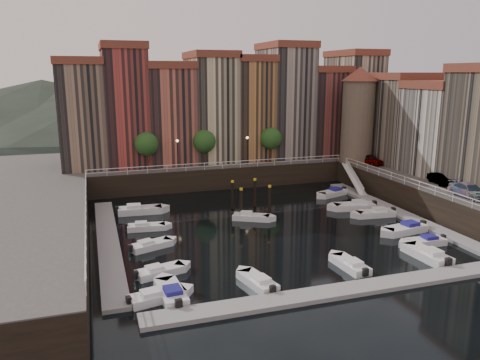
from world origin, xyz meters
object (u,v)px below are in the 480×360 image
object	(u,v)px
corner_tower	(358,114)
car_a	(370,160)
boat_left_0	(156,297)
car_b	(440,180)
car_c	(469,191)
boat_left_1	(159,271)
mooring_pilings	(249,198)
gangway	(354,177)
boat_left_2	(150,245)

from	to	relation	value
corner_tower	car_a	world-z (taller)	corner_tower
boat_left_0	car_b	distance (m)	37.67
car_a	car_c	distance (m)	19.08
boat_left_0	car_b	size ratio (longest dim) A/B	1.11
boat_left_1	boat_left_0	bearing A→B (deg)	-115.83
mooring_pilings	boat_left_1	world-z (taller)	mooring_pilings
boat_left_0	car_a	bearing A→B (deg)	25.96
car_a	car_c	xyz separation A→B (m)	(-0.29, -19.07, -0.02)
boat_left_0	boat_left_1	world-z (taller)	boat_left_0
gangway	car_a	distance (m)	4.73
boat_left_1	car_b	xyz separation A→B (m)	(34.43, 8.49, 3.33)
mooring_pilings	car_a	xyz separation A→B (m)	(20.78, 7.29, 2.08)
boat_left_2	car_a	size ratio (longest dim) A/B	0.99
gangway	boat_left_1	world-z (taller)	gangway
gangway	boat_left_0	world-z (taller)	gangway
boat_left_0	gangway	bearing A→B (deg)	26.83
boat_left_0	car_c	world-z (taller)	car_c
boat_left_2	car_b	xyz separation A→B (m)	(34.38, 2.37, 3.33)
mooring_pilings	car_c	distance (m)	23.73
mooring_pilings	corner_tower	bearing A→B (deg)	25.85
boat_left_0	car_b	bearing A→B (deg)	8.60
boat_left_2	car_a	xyz separation A→B (m)	(33.42, 15.72, 3.41)
boat_left_1	car_b	world-z (taller)	car_b
mooring_pilings	boat_left_2	bearing A→B (deg)	-146.30
corner_tower	boat_left_0	world-z (taller)	corner_tower
boat_left_2	gangway	bearing A→B (deg)	4.43
boat_left_0	boat_left_2	xyz separation A→B (m)	(0.88, 10.46, -0.01)
mooring_pilings	car_c	world-z (taller)	car_c
car_a	boat_left_2	bearing A→B (deg)	-164.70
gangway	boat_left_0	distance (m)	38.87
car_a	boat_left_1	bearing A→B (deg)	-156.76
boat_left_1	boat_left_2	distance (m)	6.12
boat_left_1	car_a	xyz separation A→B (m)	(33.47, 21.84, 3.41)
car_a	car_c	world-z (taller)	car_a
boat_left_2	car_a	bearing A→B (deg)	5.01
gangway	boat_left_1	xyz separation A→B (m)	(-29.68, -19.68, -1.59)
boat_left_2	car_c	world-z (taller)	car_c
boat_left_1	car_c	distance (m)	33.47
corner_tower	boat_left_2	bearing A→B (deg)	-150.96
boat_left_1	car_a	world-z (taller)	car_a
corner_tower	gangway	size ratio (longest dim) A/B	1.66
boat_left_1	car_c	bearing A→B (deg)	-10.14
gangway	car_c	bearing A→B (deg)	-78.28
mooring_pilings	car_b	size ratio (longest dim) A/B	1.11
boat_left_1	car_b	bearing A→B (deg)	-1.05
gangway	boat_left_1	bearing A→B (deg)	-146.44
car_b	boat_left_2	bearing A→B (deg)	-164.71
gangway	boat_left_1	distance (m)	35.65
gangway	car_c	world-z (taller)	car_c
corner_tower	car_b	bearing A→B (deg)	-83.26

